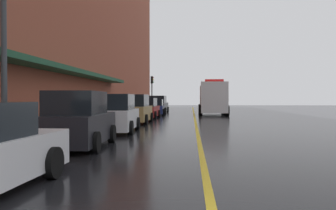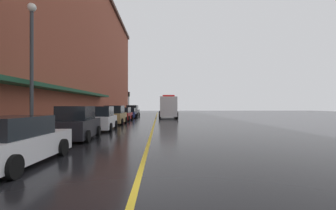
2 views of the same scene
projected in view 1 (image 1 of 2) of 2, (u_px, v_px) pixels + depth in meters
The scene contains 15 objects.
ground_plane at pixel (195, 118), 28.29m from camera, with size 112.00×112.00×0.00m, color black.
sidewalk_left at pixel (120, 117), 28.70m from camera, with size 2.40×70.00×0.15m, color #9E9B93.
lane_center_stripe at pixel (195, 118), 28.29m from camera, with size 0.16×70.00×0.01m, color gold.
brick_building_left at pixel (32, 0), 27.98m from camera, with size 12.60×64.00×19.09m.
parked_car_1 at pixel (78, 121), 11.45m from camera, with size 2.07×4.18×1.85m.
parked_car_2 at pixel (116, 115), 16.57m from camera, with size 2.12×4.40×1.82m.
parked_car_3 at pixel (134, 110), 22.61m from camera, with size 2.10×4.25×1.87m.
parked_car_4 at pixel (146, 109), 27.92m from camera, with size 2.04×4.26×1.65m.
parked_car_5 at pixel (154, 108), 33.73m from camera, with size 2.13×4.25×1.53m.
parked_car_6 at pixel (158, 105), 39.27m from camera, with size 2.21×4.65×1.92m.
box_truck at pixel (213, 99), 34.49m from camera, with size 2.79×7.52×3.36m.
parking_meter_0 at pixel (62, 113), 13.61m from camera, with size 0.14×0.18×1.33m.
parking_meter_1 at pixel (79, 111), 15.74m from camera, with size 0.14×0.18×1.33m.
street_lamp_left at pixel (3, 6), 10.46m from camera, with size 0.44×0.44×6.94m.
traffic_light_near at pixel (152, 86), 44.38m from camera, with size 0.38×0.36×4.30m.
Camera 1 is at (-0.30, -3.35, 1.61)m, focal length 37.19 mm.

